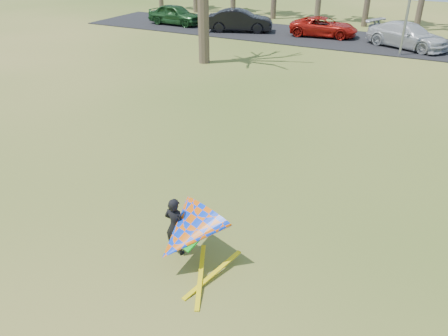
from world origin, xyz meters
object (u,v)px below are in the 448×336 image
at_px(car_0, 176,14).
at_px(kite_flyer, 185,233).
at_px(car_1, 240,20).
at_px(car_2, 324,27).
at_px(car_3, 407,35).

bearing_deg(car_0, kite_flyer, -144.63).
bearing_deg(car_1, car_2, -99.35).
relative_size(car_3, kite_flyer, 2.26).
relative_size(car_1, car_2, 1.02).
distance_m(car_1, kite_flyer, 26.91).
bearing_deg(car_2, car_3, -106.16).
height_order(car_1, car_2, car_1).
distance_m(car_1, car_3, 12.08).
height_order(car_0, car_3, car_0).
height_order(car_2, kite_flyer, kite_flyer).
relative_size(car_0, kite_flyer, 1.96).
bearing_deg(car_2, kite_flyer, -176.96).
bearing_deg(car_3, car_1, 114.64).
bearing_deg(car_3, kite_flyer, -159.68).
bearing_deg(car_1, kite_flyer, -176.98).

